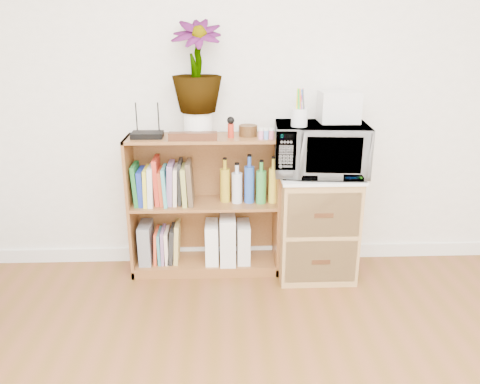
{
  "coord_description": "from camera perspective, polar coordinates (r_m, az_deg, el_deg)",
  "views": [
    {
      "loc": [
        -0.22,
        -0.87,
        1.58
      ],
      "look_at": [
        -0.12,
        1.95,
        0.62
      ],
      "focal_mm": 35.0,
      "sensor_mm": 36.0,
      "label": 1
    }
  ],
  "objects": [
    {
      "name": "lower_books",
      "position": [
        3.31,
        -8.77,
        -6.28
      ],
      "size": [
        0.18,
        0.19,
        0.28
      ],
      "color": "#DD4927",
      "rests_on": "bookshelf"
    },
    {
      "name": "bookshelf",
      "position": [
        3.18,
        -4.33,
        -1.65
      ],
      "size": [
        1.0,
        0.3,
        0.95
      ],
      "primitive_type": "cube",
      "color": "brown",
      "rests_on": "ground"
    },
    {
      "name": "magazine_holder_right",
      "position": [
        3.27,
        0.42,
        -6.06
      ],
      "size": [
        0.09,
        0.22,
        0.27
      ],
      "primitive_type": "cube",
      "color": "silver",
      "rests_on": "bookshelf"
    },
    {
      "name": "microwave",
      "position": [
        3.04,
        9.76,
        5.16
      ],
      "size": [
        0.61,
        0.44,
        0.32
      ],
      "primitive_type": "imported",
      "rotation": [
        0.0,
        0.0,
        -0.08
      ],
      "color": "white",
      "rests_on": "wicker_unit"
    },
    {
      "name": "liquor_bottles",
      "position": [
        3.13,
        1.68,
        1.39
      ],
      "size": [
        0.45,
        0.07,
        0.32
      ],
      "color": "#B49821",
      "rests_on": "bookshelf"
    },
    {
      "name": "file_box",
      "position": [
        3.32,
        -11.36,
        -6.03
      ],
      "size": [
        0.08,
        0.22,
        0.28
      ],
      "primitive_type": "cube",
      "color": "gray",
      "rests_on": "bookshelf"
    },
    {
      "name": "router",
      "position": [
        3.06,
        -11.24,
        6.85
      ],
      "size": [
        0.2,
        0.14,
        0.04
      ],
      "primitive_type": "cube",
      "color": "black",
      "rests_on": "bookshelf"
    },
    {
      "name": "small_appliance",
      "position": [
        3.09,
        11.95,
        10.13
      ],
      "size": [
        0.24,
        0.2,
        0.19
      ],
      "primitive_type": "cube",
      "color": "silver",
      "rests_on": "microwave"
    },
    {
      "name": "cookbooks",
      "position": [
        3.15,
        -9.22,
        1.0
      ],
      "size": [
        0.4,
        0.2,
        0.31
      ],
      "color": "#1B682B",
      "rests_on": "bookshelf"
    },
    {
      "name": "magazine_holder_left",
      "position": [
        3.27,
        -3.43,
        -6.07
      ],
      "size": [
        0.09,
        0.22,
        0.28
      ],
      "primitive_type": "cube",
      "color": "white",
      "rests_on": "bookshelf"
    },
    {
      "name": "magazine_holder_mid",
      "position": [
        3.26,
        -1.51,
        -5.6
      ],
      "size": [
        0.11,
        0.27,
        0.34
      ],
      "primitive_type": "cube",
      "color": "silver",
      "rests_on": "bookshelf"
    },
    {
      "name": "plant_pot",
      "position": [
        3.05,
        -5.12,
        8.25
      ],
      "size": [
        0.18,
        0.18,
        0.16
      ],
      "primitive_type": "cylinder",
      "color": "white",
      "rests_on": "bookshelf"
    },
    {
      "name": "kokeshi_doll",
      "position": [
        2.99,
        -1.13,
        7.47
      ],
      "size": [
        0.04,
        0.04,
        0.09
      ],
      "primitive_type": "cylinder",
      "color": "#B12615",
      "rests_on": "bookshelf"
    },
    {
      "name": "skirting_board",
      "position": [
        3.48,
        1.74,
        -7.34
      ],
      "size": [
        4.0,
        0.02,
        0.1
      ],
      "primitive_type": "cube",
      "color": "white",
      "rests_on": "ground"
    },
    {
      "name": "potted_plant",
      "position": [
        3.01,
        -5.33,
        14.98
      ],
      "size": [
        0.31,
        0.31,
        0.56
      ],
      "primitive_type": "imported",
      "color": "#2E7532",
      "rests_on": "plant_pot"
    },
    {
      "name": "trinket_box",
      "position": [
        2.94,
        -5.75,
        6.79
      ],
      "size": [
        0.3,
        0.08,
        0.05
      ],
      "primitive_type": "cube",
      "color": "#381F0F",
      "rests_on": "bookshelf"
    },
    {
      "name": "pen_cup",
      "position": [
        2.91,
        7.25,
        9.0
      ],
      "size": [
        0.1,
        0.1,
        0.11
      ],
      "primitive_type": "cylinder",
      "color": "silver",
      "rests_on": "microwave"
    },
    {
      "name": "white_bowl",
      "position": [
        3.02,
        -7.44,
        6.87
      ],
      "size": [
        0.13,
        0.13,
        0.03
      ],
      "primitive_type": "imported",
      "color": "silver",
      "rests_on": "bookshelf"
    },
    {
      "name": "paint_jars",
      "position": [
        2.96,
        3.2,
        6.98
      ],
      "size": [
        0.11,
        0.04,
        0.06
      ],
      "primitive_type": "cube",
      "color": "#DD7B84",
      "rests_on": "bookshelf"
    },
    {
      "name": "wooden_bowl",
      "position": [
        3.05,
        0.98,
        7.5
      ],
      "size": [
        0.12,
        0.12,
        0.07
      ],
      "primitive_type": "cylinder",
      "color": "#3B2410",
      "rests_on": "bookshelf"
    },
    {
      "name": "wicker_unit",
      "position": [
        3.21,
        9.2,
        -4.02
      ],
      "size": [
        0.5,
        0.45,
        0.7
      ],
      "primitive_type": "cube",
      "color": "#9E7542",
      "rests_on": "ground"
    }
  ]
}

